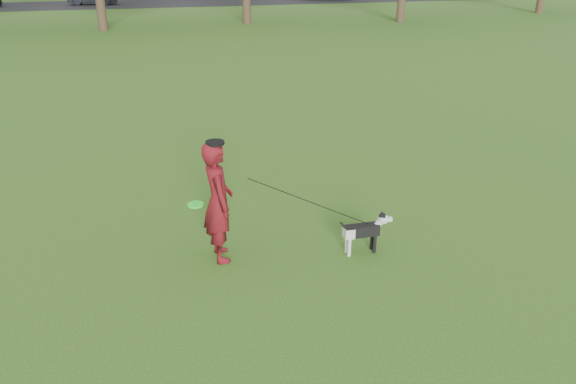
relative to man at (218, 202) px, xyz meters
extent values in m
plane|color=#285116|center=(1.13, -0.24, -0.91)|extent=(120.00, 120.00, 0.00)
cube|color=black|center=(1.13, 39.76, -0.90)|extent=(120.00, 7.00, 0.02)
imported|color=#540C0C|center=(0.00, 0.00, 0.00)|extent=(0.48, 0.69, 1.82)
cube|color=black|center=(2.08, -0.38, -0.53)|extent=(0.53, 0.16, 0.17)
cube|color=silver|center=(1.87, -0.38, -0.54)|extent=(0.15, 0.17, 0.16)
cylinder|color=silver|center=(1.87, -0.44, -0.76)|extent=(0.05, 0.05, 0.29)
cylinder|color=silver|center=(1.87, -0.33, -0.76)|extent=(0.05, 0.05, 0.29)
cylinder|color=black|center=(2.28, -0.44, -0.76)|extent=(0.05, 0.05, 0.29)
cylinder|color=black|center=(2.28, -0.33, -0.76)|extent=(0.05, 0.05, 0.29)
cylinder|color=silver|center=(2.31, -0.38, -0.49)|extent=(0.18, 0.11, 0.19)
sphere|color=silver|center=(2.41, -0.38, -0.38)|extent=(0.16, 0.16, 0.16)
sphere|color=black|center=(2.40, -0.38, -0.35)|extent=(0.13, 0.13, 0.13)
cube|color=silver|center=(2.50, -0.38, -0.40)|extent=(0.11, 0.06, 0.06)
sphere|color=black|center=(2.56, -0.38, -0.40)|extent=(0.03, 0.03, 0.03)
cone|color=black|center=(2.40, -0.43, -0.30)|extent=(0.06, 0.06, 0.07)
cone|color=black|center=(2.40, -0.34, -0.30)|extent=(0.06, 0.06, 0.07)
cylinder|color=black|center=(1.82, -0.38, -0.47)|extent=(0.18, 0.03, 0.24)
cylinder|color=black|center=(2.26, -0.38, -0.48)|extent=(0.12, 0.12, 0.02)
cylinder|color=#20FF28|center=(-0.33, -0.12, 0.05)|extent=(0.23, 0.23, 0.02)
cylinder|color=black|center=(0.00, 0.00, 0.90)|extent=(0.27, 0.27, 0.04)
camera|label=1|loc=(-0.80, -7.33, 3.41)|focal=35.00mm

